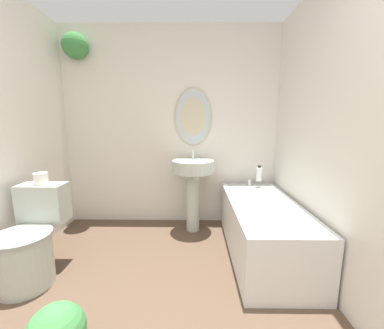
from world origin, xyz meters
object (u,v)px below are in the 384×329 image
at_px(toilet_paper_roll, 41,178).
at_px(toilet, 30,243).
at_px(shampoo_bottle, 259,174).
at_px(pedestal_sink, 193,179).
at_px(bathtub, 263,227).

bearing_deg(toilet_paper_roll, toilet, -90.00).
bearing_deg(toilet, toilet_paper_roll, 90.00).
relative_size(shampoo_bottle, toilet_paper_roll, 1.66).
height_order(toilet, toilet_paper_roll, toilet_paper_roll).
bearing_deg(pedestal_sink, toilet_paper_roll, -151.70).
xyz_separation_m(toilet, bathtub, (1.99, 0.43, -0.04)).
bearing_deg(shampoo_bottle, toilet, -154.86).
xyz_separation_m(pedestal_sink, toilet_paper_roll, (-1.30, -0.70, 0.17)).
distance_m(pedestal_sink, toilet_paper_roll, 1.49).
bearing_deg(shampoo_bottle, toilet_paper_roll, -159.98).
xyz_separation_m(pedestal_sink, bathtub, (0.68, -0.49, -0.36)).
height_order(toilet, shampoo_bottle, shampoo_bottle).
height_order(toilet, bathtub, toilet).
distance_m(toilet, toilet_paper_roll, 0.53).
distance_m(bathtub, shampoo_bottle, 0.69).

